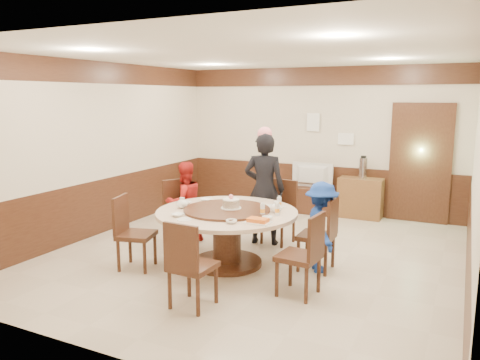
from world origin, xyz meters
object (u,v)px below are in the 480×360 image
at_px(side_cabinet, 360,198).
at_px(thermos, 363,168).
at_px(person_blue, 321,227).
at_px(shrimp_platter, 258,221).
at_px(person_standing, 264,189).
at_px(person_red, 185,202).
at_px(banquet_table, 227,226).
at_px(tv_stand, 310,200).
at_px(birthday_cake, 231,204).
at_px(television, 311,175).

xyz_separation_m(side_cabinet, thermos, (0.02, 0.00, 0.56)).
bearing_deg(person_blue, shrimp_platter, 111.71).
bearing_deg(person_standing, person_red, 9.81).
distance_m(shrimp_platter, thermos, 3.74).
xyz_separation_m(banquet_table, shrimp_platter, (0.63, -0.39, 0.24)).
xyz_separation_m(person_red, tv_stand, (1.20, 2.66, -0.38)).
bearing_deg(thermos, person_standing, -114.79).
bearing_deg(banquet_table, person_blue, 15.49).
height_order(banquet_table, person_standing, person_standing).
bearing_deg(birthday_cake, person_blue, 14.40).
distance_m(tv_stand, television, 0.48).
bearing_deg(person_blue, birthday_cake, 74.44).
relative_size(person_red, television, 1.55).
bearing_deg(banquet_table, side_cabinet, 71.91).
xyz_separation_m(person_red, person_blue, (2.27, -0.30, -0.04)).
bearing_deg(side_cabinet, tv_stand, -178.20).
height_order(person_standing, television, person_standing).
xyz_separation_m(birthday_cake, shrimp_platter, (0.58, -0.43, -0.07)).
bearing_deg(thermos, birthday_cake, -107.93).
relative_size(shrimp_platter, thermos, 0.79).
bearing_deg(person_standing, person_blue, 134.15).
xyz_separation_m(shrimp_platter, tv_stand, (-0.50, 3.68, -0.53)).
bearing_deg(shrimp_platter, side_cabinet, 82.97).
height_order(person_standing, person_blue, person_standing).
height_order(person_standing, side_cabinet, person_standing).
distance_m(person_red, side_cabinet, 3.45).
bearing_deg(television, banquet_table, 88.60).
distance_m(birthday_cake, side_cabinet, 3.47).
xyz_separation_m(person_red, shrimp_platter, (1.70, -1.02, 0.15)).
xyz_separation_m(television, side_cabinet, (0.96, 0.03, -0.36)).
distance_m(banquet_table, television, 3.30).
height_order(shrimp_platter, side_cabinet, shrimp_platter).
relative_size(birthday_cake, shrimp_platter, 0.92).
relative_size(birthday_cake, side_cabinet, 0.34).
distance_m(banquet_table, side_cabinet, 3.49).
bearing_deg(thermos, tv_stand, -178.25).
height_order(person_blue, television, person_blue).
height_order(banquet_table, thermos, thermos).
height_order(person_blue, tv_stand, person_blue).
distance_m(side_cabinet, thermos, 0.57).
height_order(banquet_table, side_cabinet, banquet_table).
relative_size(banquet_table, shrimp_platter, 6.27).
relative_size(person_standing, shrimp_platter, 5.71).
bearing_deg(banquet_table, television, 87.79).
height_order(person_blue, birthday_cake, person_blue).
xyz_separation_m(shrimp_platter, side_cabinet, (0.46, 3.71, -0.40)).
bearing_deg(thermos, television, -178.25).
distance_m(person_red, tv_stand, 2.94).
relative_size(banquet_table, birthday_cake, 6.85).
relative_size(shrimp_platter, television, 0.37).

